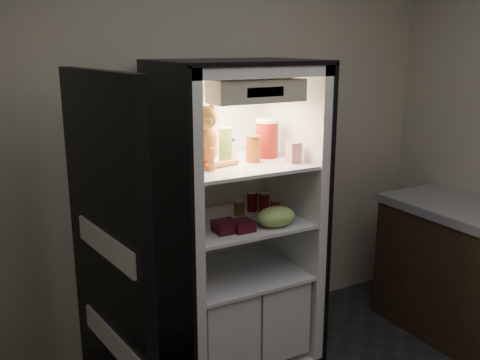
% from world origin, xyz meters
% --- Properties ---
extents(room_shell, '(3.60, 3.60, 3.60)m').
position_xyz_m(room_shell, '(0.00, 0.00, 1.62)').
color(room_shell, white).
rests_on(room_shell, floor).
extents(refrigerator, '(0.90, 0.72, 1.88)m').
position_xyz_m(refrigerator, '(0.00, 1.38, 0.79)').
color(refrigerator, white).
rests_on(refrigerator, floor).
extents(fridge_door, '(0.16, 0.87, 1.85)m').
position_xyz_m(fridge_door, '(-0.84, 1.08, 0.91)').
color(fridge_door, black).
rests_on(fridge_door, floor).
extents(tabby_cat, '(0.32, 0.38, 0.39)m').
position_xyz_m(tabby_cat, '(-0.23, 1.32, 1.43)').
color(tabby_cat, '#CD531A').
rests_on(tabby_cat, refrigerator).
extents(parmesan_shaker, '(0.08, 0.08, 0.20)m').
position_xyz_m(parmesan_shaker, '(-0.05, 1.37, 1.39)').
color(parmesan_shaker, '#248428').
rests_on(parmesan_shaker, refrigerator).
extents(mayo_tub, '(0.09, 0.09, 0.12)m').
position_xyz_m(mayo_tub, '(0.01, 1.46, 1.35)').
color(mayo_tub, white).
rests_on(mayo_tub, refrigerator).
extents(salsa_jar, '(0.09, 0.09, 0.15)m').
position_xyz_m(salsa_jar, '(0.09, 1.30, 1.37)').
color(salsa_jar, maroon).
rests_on(salsa_jar, refrigerator).
extents(pepper_jar, '(0.14, 0.14, 0.23)m').
position_xyz_m(pepper_jar, '(0.23, 1.38, 1.41)').
color(pepper_jar, '#AA2416').
rests_on(pepper_jar, refrigerator).
extents(cream_carton, '(0.07, 0.07, 0.12)m').
position_xyz_m(cream_carton, '(0.28, 1.17, 1.35)').
color(cream_carton, silver).
rests_on(cream_carton, refrigerator).
extents(soda_can_a, '(0.07, 0.07, 0.12)m').
position_xyz_m(soda_can_a, '(0.17, 1.44, 1.00)').
color(soda_can_a, black).
rests_on(soda_can_a, refrigerator).
extents(soda_can_b, '(0.07, 0.07, 0.13)m').
position_xyz_m(soda_can_b, '(0.22, 1.38, 1.00)').
color(soda_can_b, black).
rests_on(soda_can_b, refrigerator).
extents(soda_can_c, '(0.06, 0.06, 0.12)m').
position_xyz_m(soda_can_c, '(0.22, 1.24, 1.00)').
color(soda_can_c, black).
rests_on(soda_can_c, refrigerator).
extents(condiment_jar, '(0.07, 0.07, 0.09)m').
position_xyz_m(condiment_jar, '(0.06, 1.41, 0.99)').
color(condiment_jar, brown).
rests_on(condiment_jar, refrigerator).
extents(grape_bag, '(0.23, 0.17, 0.12)m').
position_xyz_m(grape_bag, '(0.14, 1.12, 1.00)').
color(grape_bag, '#97C059').
rests_on(grape_bag, refrigerator).
extents(berry_box_left, '(0.13, 0.13, 0.06)m').
position_xyz_m(berry_box_left, '(-0.16, 1.17, 0.97)').
color(berry_box_left, '#4B0C19').
rests_on(berry_box_left, refrigerator).
extents(berry_box_right, '(0.12, 0.12, 0.06)m').
position_xyz_m(berry_box_right, '(-0.07, 1.14, 0.97)').
color(berry_box_right, '#4B0C19').
rests_on(berry_box_right, refrigerator).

